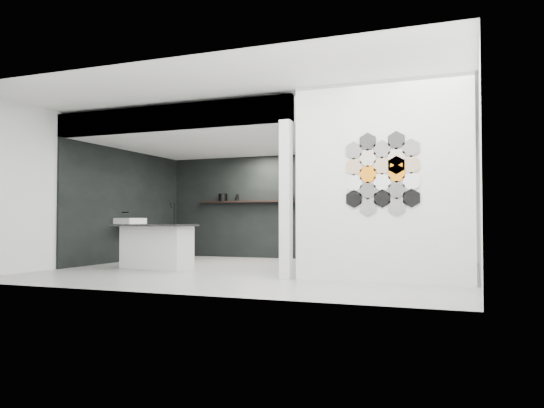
{
  "coord_description": "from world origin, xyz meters",
  "views": [
    {
      "loc": [
        3.44,
        -8.38,
        0.86
      ],
      "look_at": [
        0.1,
        0.3,
        1.15
      ],
      "focal_mm": 35.0,
      "sensor_mm": 36.0,
      "label": 1
    }
  ],
  "objects": [
    {
      "name": "partition_panel",
      "position": [
        2.23,
        -1.0,
        1.4
      ],
      "size": [
        2.45,
        0.15,
        2.8
      ],
      "primitive_type": "cube",
      "color": "silver",
      "rests_on": "floor"
    },
    {
      "name": "glass_vase",
      "position": [
        0.15,
        2.87,
        1.38
      ],
      "size": [
        0.1,
        0.1,
        0.13
      ],
      "primitive_type": "cylinder",
      "rotation": [
        0.0,
        0.0,
        -0.11
      ],
      "color": "gray",
      "rests_on": "display_shelf"
    },
    {
      "name": "stockpot",
      "position": [
        -2.13,
        2.87,
        1.4
      ],
      "size": [
        0.21,
        0.21,
        0.17
      ],
      "primitive_type": "cylinder",
      "rotation": [
        0.0,
        0.0,
        -0.04
      ],
      "color": "black",
      "rests_on": "display_shelf"
    },
    {
      "name": "fascia_beam",
      "position": [
        -1.3,
        -0.92,
        2.55
      ],
      "size": [
        4.4,
        0.16,
        0.4
      ],
      "primitive_type": "cube",
      "color": "silver",
      "rests_on": "corner_column"
    },
    {
      "name": "glass_bowl",
      "position": [
        0.15,
        2.87,
        1.37
      ],
      "size": [
        0.19,
        0.19,
        0.11
      ],
      "primitive_type": "cylinder",
      "rotation": [
        0.0,
        0.0,
        -0.25
      ],
      "color": "gray",
      "rests_on": "display_shelf"
    },
    {
      "name": "hex_tile_cluster",
      "position": [
        2.26,
        -1.09,
        1.5
      ],
      "size": [
        1.04,
        0.02,
        1.16
      ],
      "color": "black",
      "rests_on": "partition_panel"
    },
    {
      "name": "kitchen_island",
      "position": [
        -1.91,
        -0.26,
        0.41
      ],
      "size": [
        1.58,
        0.86,
        1.21
      ],
      "rotation": [
        0.0,
        0.0,
        -0.14
      ],
      "color": "silver",
      "rests_on": "floor"
    },
    {
      "name": "bottle_dark",
      "position": [
        -1.76,
        2.87,
        1.39
      ],
      "size": [
        0.06,
        0.06,
        0.15
      ],
      "primitive_type": "cylinder",
      "rotation": [
        0.0,
        0.0,
        0.16
      ],
      "color": "black",
      "rests_on": "display_shelf"
    },
    {
      "name": "utensil_cup",
      "position": [
        -1.78,
        2.87,
        1.36
      ],
      "size": [
        0.09,
        0.09,
        0.09
      ],
      "primitive_type": "cylinder",
      "rotation": [
        0.0,
        0.0,
        -0.32
      ],
      "color": "black",
      "rests_on": "display_shelf"
    },
    {
      "name": "display_shelf",
      "position": [
        -1.2,
        2.87,
        1.3
      ],
      "size": [
        3.0,
        0.15,
        0.04
      ],
      "primitive_type": "cube",
      "color": "black",
      "rests_on": "bay_clad_back"
    },
    {
      "name": "floor",
      "position": [
        0.0,
        0.0,
        -0.01
      ],
      "size": [
        7.0,
        6.0,
        0.01
      ],
      "primitive_type": "cube",
      "color": "gray"
    },
    {
      "name": "corner_column",
      "position": [
        0.82,
        -1.0,
        1.18
      ],
      "size": [
        0.16,
        0.16,
        2.35
      ],
      "primitive_type": "cube",
      "color": "silver",
      "rests_on": "floor"
    },
    {
      "name": "wall_basin",
      "position": [
        -3.24,
        0.8,
        0.85
      ],
      "size": [
        0.4,
        0.6,
        0.12
      ],
      "primitive_type": "cube",
      "color": "silver",
      "rests_on": "bay_clad_left"
    },
    {
      "name": "bay_clad_back",
      "position": [
        -1.3,
        2.97,
        1.18
      ],
      "size": [
        4.4,
        0.04,
        2.35
      ],
      "primitive_type": "cube",
      "color": "black",
      "rests_on": "floor"
    },
    {
      "name": "bulkhead",
      "position": [
        -1.3,
        1.0,
        2.55
      ],
      "size": [
        4.4,
        4.0,
        0.4
      ],
      "primitive_type": "cube",
      "color": "silver",
      "rests_on": "corner_column"
    },
    {
      "name": "kettle",
      "position": [
        -0.47,
        2.87,
        1.39
      ],
      "size": [
        0.19,
        0.19,
        0.14
      ],
      "primitive_type": "ellipsoid",
      "rotation": [
        0.0,
        0.0,
        0.23
      ],
      "color": "black",
      "rests_on": "display_shelf"
    },
    {
      "name": "bay_clad_left",
      "position": [
        -3.47,
        1.0,
        1.18
      ],
      "size": [
        0.04,
        4.0,
        2.35
      ],
      "primitive_type": "cube",
      "color": "black",
      "rests_on": "floor"
    }
  ]
}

